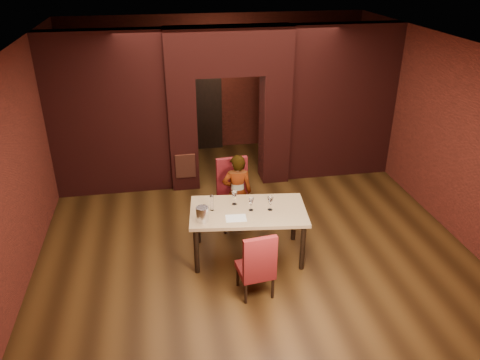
% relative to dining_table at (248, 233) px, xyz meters
% --- Properties ---
extents(floor, '(8.00, 8.00, 0.00)m').
position_rel_dining_table_xyz_m(floor, '(0.14, 0.75, -0.42)').
color(floor, '#412810').
rests_on(floor, ground).
extents(ceiling, '(7.00, 8.00, 0.04)m').
position_rel_dining_table_xyz_m(ceiling, '(0.14, 0.75, 2.78)').
color(ceiling, silver).
rests_on(ceiling, ground).
extents(wall_back, '(7.00, 0.04, 3.20)m').
position_rel_dining_table_xyz_m(wall_back, '(0.14, 4.75, 1.18)').
color(wall_back, maroon).
rests_on(wall_back, ground).
extents(wall_front, '(7.00, 0.04, 3.20)m').
position_rel_dining_table_xyz_m(wall_front, '(0.14, -3.25, 1.18)').
color(wall_front, maroon).
rests_on(wall_front, ground).
extents(wall_left, '(0.04, 8.00, 3.20)m').
position_rel_dining_table_xyz_m(wall_left, '(-3.36, 0.75, 1.18)').
color(wall_left, maroon).
rests_on(wall_left, ground).
extents(wall_right, '(0.04, 8.00, 3.20)m').
position_rel_dining_table_xyz_m(wall_right, '(3.64, 0.75, 1.18)').
color(wall_right, maroon).
rests_on(wall_right, ground).
extents(pillar_left, '(0.55, 0.55, 2.30)m').
position_rel_dining_table_xyz_m(pillar_left, '(-0.81, 2.75, 0.73)').
color(pillar_left, maroon).
rests_on(pillar_left, ground).
extents(pillar_right, '(0.55, 0.55, 2.30)m').
position_rel_dining_table_xyz_m(pillar_right, '(1.09, 2.75, 0.73)').
color(pillar_right, maroon).
rests_on(pillar_right, ground).
extents(lintel, '(2.45, 0.55, 0.90)m').
position_rel_dining_table_xyz_m(lintel, '(0.14, 2.75, 2.33)').
color(lintel, maroon).
rests_on(lintel, ground).
extents(wing_wall_left, '(2.28, 0.35, 3.20)m').
position_rel_dining_table_xyz_m(wing_wall_left, '(-2.22, 2.75, 1.18)').
color(wing_wall_left, maroon).
rests_on(wing_wall_left, ground).
extents(wing_wall_right, '(2.28, 0.35, 3.20)m').
position_rel_dining_table_xyz_m(wing_wall_right, '(2.50, 2.75, 1.18)').
color(wing_wall_right, maroon).
rests_on(wing_wall_right, ground).
extents(vent_panel, '(0.40, 0.03, 0.50)m').
position_rel_dining_table_xyz_m(vent_panel, '(-0.81, 2.45, 0.13)').
color(vent_panel, '#AA4B31').
rests_on(vent_panel, ground).
extents(rear_door, '(0.90, 0.08, 2.10)m').
position_rel_dining_table_xyz_m(rear_door, '(-0.26, 4.69, 0.63)').
color(rear_door, black).
rests_on(rear_door, ground).
extents(rear_door_frame, '(1.02, 0.04, 2.22)m').
position_rel_dining_table_xyz_m(rear_door_frame, '(-0.26, 4.65, 0.63)').
color(rear_door_frame, black).
rests_on(rear_door_frame, ground).
extents(dining_table, '(1.91, 1.22, 0.84)m').
position_rel_dining_table_xyz_m(dining_table, '(0.00, 0.00, 0.00)').
color(dining_table, tan).
rests_on(dining_table, ground).
extents(chair_far, '(0.60, 0.60, 1.22)m').
position_rel_dining_table_xyz_m(chair_far, '(-0.05, 0.94, 0.19)').
color(chair_far, maroon).
rests_on(chair_far, ground).
extents(chair_near, '(0.53, 0.53, 1.05)m').
position_rel_dining_table_xyz_m(chair_near, '(-0.07, -0.92, 0.10)').
color(chair_near, maroon).
rests_on(chair_near, ground).
extents(person_seated, '(0.53, 0.36, 1.42)m').
position_rel_dining_table_xyz_m(person_seated, '(-0.03, 0.83, 0.29)').
color(person_seated, silver).
rests_on(person_seated, ground).
extents(wine_glass_a, '(0.09, 0.09, 0.22)m').
position_rel_dining_table_xyz_m(wine_glass_a, '(-0.18, 0.21, 0.53)').
color(wine_glass_a, white).
rests_on(wine_glass_a, dining_table).
extents(wine_glass_b, '(0.09, 0.09, 0.21)m').
position_rel_dining_table_xyz_m(wine_glass_b, '(0.04, -0.02, 0.53)').
color(wine_glass_b, white).
rests_on(wine_glass_b, dining_table).
extents(wine_glass_c, '(0.09, 0.09, 0.23)m').
position_rel_dining_table_xyz_m(wine_glass_c, '(0.34, -0.06, 0.53)').
color(wine_glass_c, white).
rests_on(wine_glass_c, dining_table).
extents(tasting_sheet, '(0.32, 0.25, 0.00)m').
position_rel_dining_table_xyz_m(tasting_sheet, '(-0.23, -0.22, 0.42)').
color(tasting_sheet, white).
rests_on(tasting_sheet, dining_table).
extents(wine_bucket, '(0.19, 0.19, 0.23)m').
position_rel_dining_table_xyz_m(wine_bucket, '(-0.73, -0.20, 0.54)').
color(wine_bucket, silver).
rests_on(wine_bucket, dining_table).
extents(water_bottle, '(0.06, 0.06, 0.26)m').
position_rel_dining_table_xyz_m(water_bottle, '(-0.55, 0.09, 0.55)').
color(water_bottle, white).
rests_on(water_bottle, dining_table).
extents(potted_plant, '(0.47, 0.47, 0.40)m').
position_rel_dining_table_xyz_m(potted_plant, '(0.76, 1.19, -0.22)').
color(potted_plant, '#3B712F').
rests_on(potted_plant, ground).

